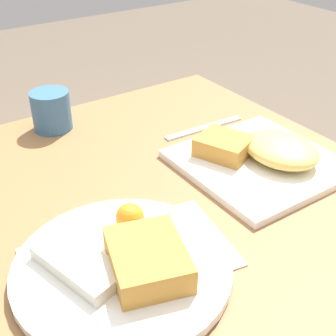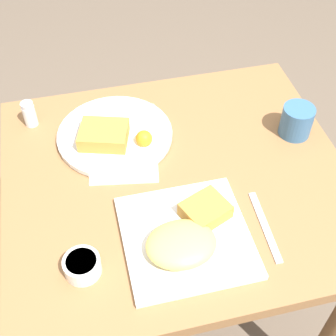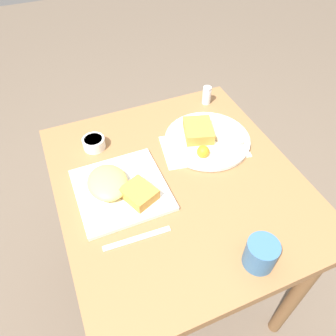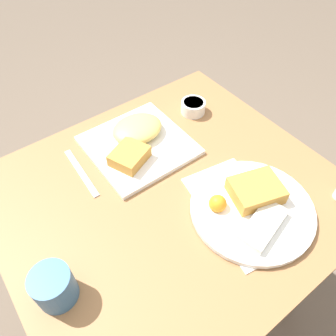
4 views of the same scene
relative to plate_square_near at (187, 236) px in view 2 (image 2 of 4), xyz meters
The scene contains 9 objects.
ground_plane 0.81m from the plate_square_near, 82.04° to the left, with size 8.00×8.00×0.00m, color brown.
dining_table 0.23m from the plate_square_near, 82.04° to the left, with size 0.85×0.77×0.76m.
menu_card 0.35m from the plate_square_near, 103.29° to the left, with size 0.22×0.32×0.00m.
plate_square_near is the anchor object (origin of this frame).
plate_oval_far 0.37m from the plate_square_near, 106.01° to the left, with size 0.31×0.31×0.05m.
sauce_ramekin 0.23m from the plate_square_near, behind, with size 0.08×0.08×0.04m.
salt_shaker 0.56m from the plate_square_near, 123.91° to the left, with size 0.03×0.03×0.07m.
butter_knife 0.18m from the plate_square_near, ahead, with size 0.02×0.20×0.00m.
coffee_mug 0.46m from the plate_square_near, 35.94° to the left, with size 0.08×0.08×0.09m.
Camera 2 is at (-0.20, -0.74, 1.63)m, focal length 50.00 mm.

